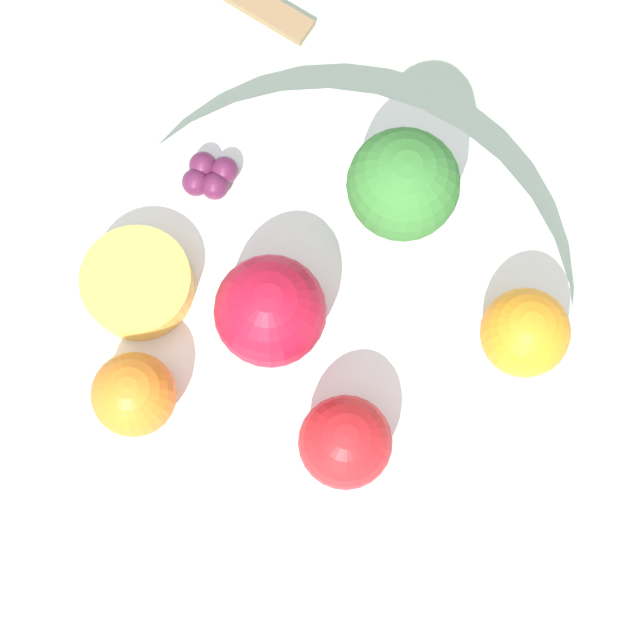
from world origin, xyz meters
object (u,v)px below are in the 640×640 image
Objects in this scene: apple_red at (345,442)px; small_cup at (138,283)px; broccoli at (403,185)px; grape_cluster at (208,177)px; bowl at (320,332)px; apple_green at (270,311)px; orange_front at (134,394)px; orange_back at (525,333)px.

apple_red reaches higher than small_cup.
broccoli is 2.39× the size of grape_cluster.
small_cup is (-0.07, 0.07, 0.03)m from bowl.
broccoli is at bearing -40.61° from grape_cluster.
bowl is at bearing -155.16° from broccoli.
bowl is 0.05m from apple_green.
small_cup reaches higher than grape_cluster.
bowl is at bearing -43.40° from small_cup.
grape_cluster is 0.49× the size of small_cup.
grape_cluster is (-0.08, 0.07, -0.03)m from broccoli.
broccoli is at bearing 45.32° from apple_red.
small_cup is (0.03, 0.05, -0.01)m from orange_front.
orange_back is 1.61× the size of grape_cluster.
apple_green is (0.00, 0.07, 0.01)m from apple_red.
small_cup is (-0.14, 0.03, -0.03)m from broccoli.
bowl is 0.11m from orange_back.
orange_front is 0.12m from grape_cluster.
apple_red reaches higher than bowl.
orange_back is 0.20m from small_cup.
apple_red is (-0.09, -0.09, -0.01)m from broccoli.
broccoli is 1.18× the size of small_cup.
orange_back reaches higher than bowl.
apple_red is at bearing -69.78° from small_cup.
apple_red is at bearing -95.02° from grape_cluster.
orange_front is at bearing -173.99° from broccoli.
apple_green is at bearing 143.93° from orange_back.
bowl is 4.71× the size of apple_green.
bowl is 6.27× the size of orange_front.
small_cup is (-0.15, 0.13, -0.01)m from orange_back.
bowl is 0.11m from orange_front.
broccoli is 0.17m from orange_front.
broccoli reaches higher than grape_cluster.
orange_front reaches higher than bowl.
apple_green reaches higher than bowl.
grape_cluster is (0.01, 0.08, -0.02)m from apple_green.
small_cup is at bearing 132.91° from apple_green.
broccoli reaches higher than bowl.
orange_front is at bearing 179.45° from apple_green.
apple_green is 1.33× the size of orange_front.
broccoli is 0.13m from apple_red.
broccoli is 0.09m from apple_green.
bowl is at bearing -32.54° from apple_green.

